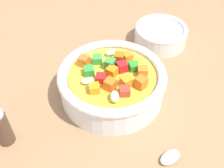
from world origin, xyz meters
TOP-DOWN VIEW (x-y plane):
  - ground_plane at (0.00, 0.00)cm, footprint 140.00×140.00cm
  - soup_bowl_main at (-0.00, -0.01)cm, footprint 19.92×19.92cm
  - side_bowl_small at (19.82, -4.82)cm, footprint 12.11×12.11cm
  - pepper_shaker at (-15.79, 12.90)cm, footprint 2.72×2.72cm

SIDE VIEW (x-z plane):
  - ground_plane at x=0.00cm, z-range -2.00..0.00cm
  - side_bowl_small at x=19.82cm, z-range 0.08..4.49cm
  - soup_bowl_main at x=0.00cm, z-range -0.22..7.02cm
  - pepper_shaker at x=-15.79cm, z-range -0.02..8.07cm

